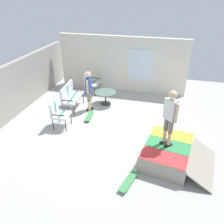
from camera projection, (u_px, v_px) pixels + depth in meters
ground_plane at (111, 134)px, 7.89m from camera, size 12.00×12.00×0.10m
back_wall_cinderblock at (6, 94)px, 8.27m from camera, size 9.00×0.20×2.01m
house_facade at (122, 64)px, 10.56m from camera, size 0.23×6.00×2.55m
skate_ramp at (168, 152)px, 6.53m from camera, size 2.02×2.19×0.52m
patio_bench at (70, 94)px, 9.18m from camera, size 1.29×0.64×1.02m
patio_chair_near_house at (91, 80)px, 10.56m from camera, size 0.69×0.63×1.02m
patio_chair_by_wall at (58, 112)px, 7.93m from camera, size 0.66×0.59×1.02m
patio_table at (105, 95)px, 9.59m from camera, size 0.90×0.90×0.57m
person_watching at (89, 88)px, 8.86m from camera, size 0.48×0.27×1.64m
person_skater at (170, 115)px, 5.97m from camera, size 0.36×0.38×1.67m
skateboard_by_bench at (89, 116)px, 8.71m from camera, size 0.82×0.28×0.10m
skateboard_spare at (128, 181)px, 5.79m from camera, size 0.82×0.40×0.10m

